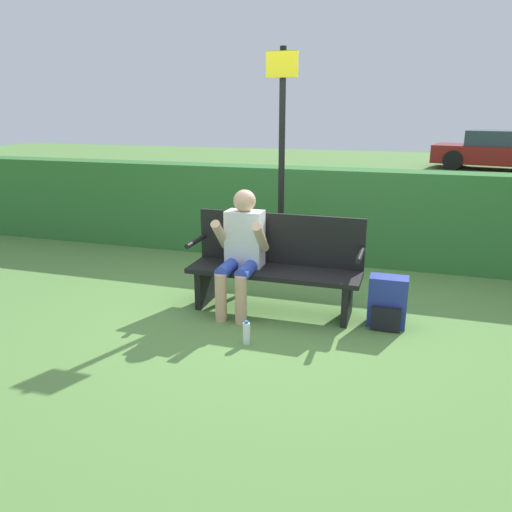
# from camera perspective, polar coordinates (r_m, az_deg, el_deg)

# --- Properties ---
(ground_plane) EXTENTS (40.00, 40.00, 0.00)m
(ground_plane) POSITION_cam_1_polar(r_m,az_deg,el_deg) (4.98, 2.00, -6.25)
(ground_plane) COLOR #5B8942
(hedge_back) EXTENTS (12.00, 0.43, 1.20)m
(hedge_back) POSITION_cam_1_polar(r_m,az_deg,el_deg) (6.60, 6.42, 4.79)
(hedge_back) COLOR #337033
(hedge_back) RESTS_ON ground
(park_bench) EXTENTS (1.68, 0.47, 0.94)m
(park_bench) POSITION_cam_1_polar(r_m,az_deg,el_deg) (4.89, 2.28, -0.97)
(park_bench) COLOR black
(park_bench) RESTS_ON ground
(person_seated) EXTENTS (0.49, 0.59, 1.19)m
(person_seated) POSITION_cam_1_polar(r_m,az_deg,el_deg) (4.81, -1.66, 1.09)
(person_seated) COLOR silver
(person_seated) RESTS_ON ground
(backpack) EXTENTS (0.34, 0.26, 0.47)m
(backpack) POSITION_cam_1_polar(r_m,az_deg,el_deg) (4.72, 14.78, -5.22)
(backpack) COLOR #283893
(backpack) RESTS_ON ground
(water_bottle) EXTENTS (0.06, 0.06, 0.21)m
(water_bottle) POSITION_cam_1_polar(r_m,az_deg,el_deg) (4.28, -1.10, -8.81)
(water_bottle) COLOR white
(water_bottle) RESTS_ON ground
(signpost) EXTENTS (0.34, 0.09, 2.55)m
(signpost) POSITION_cam_1_polar(r_m,az_deg,el_deg) (5.64, 2.94, 11.54)
(signpost) COLOR black
(signpost) RESTS_ON ground
(parked_car) EXTENTS (4.08, 2.46, 1.25)m
(parked_car) POSITION_cam_1_polar(r_m,az_deg,el_deg) (18.29, 25.77, 10.76)
(parked_car) COLOR maroon
(parked_car) RESTS_ON ground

